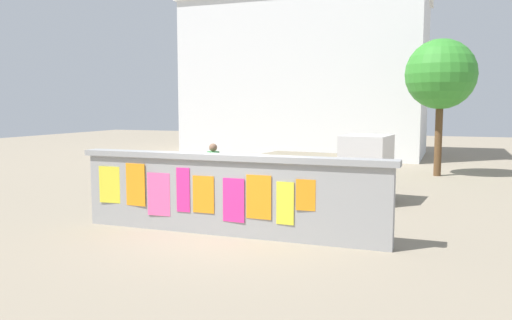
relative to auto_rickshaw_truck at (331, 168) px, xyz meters
name	(u,v)px	position (x,y,z in m)	size (l,w,h in m)	color
ground	(320,182)	(-1.09, 3.25, -0.90)	(60.00, 60.00, 0.00)	gray
poster_wall	(228,194)	(-1.10, -4.76, -0.04)	(6.80, 0.42, 1.67)	#969696
auto_rickshaw_truck	(331,168)	(0.00, 0.00, 0.00)	(3.73, 1.85, 1.85)	black
motorcycle	(232,200)	(-1.61, -3.41, -0.44)	(1.90, 0.56, 0.87)	black
bicycle_near	(329,211)	(0.70, -3.44, -0.54)	(1.69, 0.48, 0.95)	black
bicycle_far	(218,178)	(-3.78, 0.49, -0.54)	(1.71, 0.44, 0.95)	black
person_walking	(213,166)	(-2.97, -1.53, 0.09)	(0.39, 0.39, 1.62)	#338CBF
tree_roadside	(441,75)	(2.69, 6.27, 2.88)	(2.60, 2.60, 5.11)	brown
building_background	(307,75)	(-4.33, 13.40, 3.39)	(12.61, 6.94, 8.56)	silver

